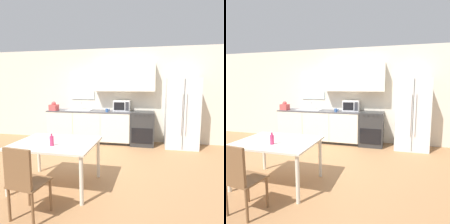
# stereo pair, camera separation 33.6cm
# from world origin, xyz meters

# --- Properties ---
(ground_plane) EXTENTS (12.00, 12.00, 0.00)m
(ground_plane) POSITION_xyz_m (0.00, 0.00, 0.00)
(ground_plane) COLOR #9E7047
(wall_back) EXTENTS (12.00, 0.38, 2.70)m
(wall_back) POSITION_xyz_m (0.07, 1.98, 1.44)
(wall_back) COLOR beige
(wall_back) RESTS_ON ground_plane
(kitchen_counter) EXTENTS (2.43, 0.64, 0.92)m
(kitchen_counter) POSITION_xyz_m (-0.52, 1.67, 0.46)
(kitchen_counter) COLOR #333333
(kitchen_counter) RESTS_ON ground_plane
(oven_range) EXTENTS (0.63, 0.65, 0.92)m
(oven_range) POSITION_xyz_m (1.00, 1.67, 0.46)
(oven_range) COLOR #2D2D2D
(oven_range) RESTS_ON ground_plane
(refrigerator) EXTENTS (0.83, 0.73, 1.83)m
(refrigerator) POSITION_xyz_m (2.02, 1.64, 0.91)
(refrigerator) COLOR silver
(refrigerator) RESTS_ON ground_plane
(kitchen_sink) EXTENTS (0.72, 0.42, 0.22)m
(kitchen_sink) POSITION_xyz_m (-0.83, 1.68, 0.93)
(kitchen_sink) COLOR #B7BABC
(kitchen_sink) RESTS_ON kitchen_counter
(microwave) EXTENTS (0.46, 0.33, 0.30)m
(microwave) POSITION_xyz_m (0.40, 1.79, 1.07)
(microwave) COLOR silver
(microwave) RESTS_ON kitchen_counter
(coffee_mug) EXTENTS (0.12, 0.08, 0.09)m
(coffee_mug) POSITION_xyz_m (0.05, 1.46, 0.96)
(coffee_mug) COLOR #335999
(coffee_mug) RESTS_ON kitchen_counter
(grocery_bag_0) EXTENTS (0.25, 0.22, 0.26)m
(grocery_bag_0) POSITION_xyz_m (-1.56, 1.51, 1.03)
(grocery_bag_0) COLOR #D14C4C
(grocery_bag_0) RESTS_ON kitchen_counter
(dining_table) EXTENTS (1.29, 0.99, 0.73)m
(dining_table) POSITION_xyz_m (-0.26, -0.95, 0.65)
(dining_table) COLOR beige
(dining_table) RESTS_ON ground_plane
(dining_chair_near) EXTENTS (0.44, 0.44, 0.93)m
(dining_chair_near) POSITION_xyz_m (-0.24, -1.82, 0.54)
(dining_chair_near) COLOR brown
(dining_chair_near) RESTS_ON ground_plane
(drink_bottle) EXTENTS (0.06, 0.06, 0.21)m
(drink_bottle) POSITION_xyz_m (-0.23, -1.13, 0.81)
(drink_bottle) COLOR #DB386B
(drink_bottle) RESTS_ON dining_table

